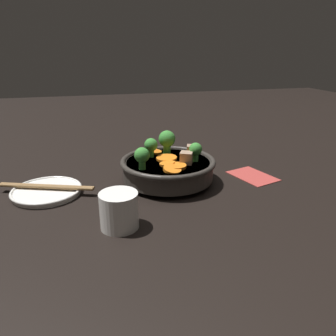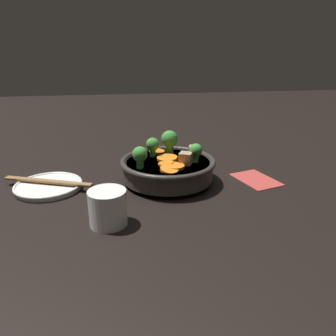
{
  "view_description": "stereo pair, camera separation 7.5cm",
  "coord_description": "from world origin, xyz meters",
  "px_view_note": "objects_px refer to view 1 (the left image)",
  "views": [
    {
      "loc": [
        -0.68,
        0.18,
        0.29
      ],
      "look_at": [
        0.0,
        0.0,
        0.03
      ],
      "focal_mm": 35.0,
      "sensor_mm": 36.0,
      "label": 1
    },
    {
      "loc": [
        -0.69,
        0.11,
        0.29
      ],
      "look_at": [
        0.0,
        0.0,
        0.03
      ],
      "focal_mm": 35.0,
      "sensor_mm": 36.0,
      "label": 2
    }
  ],
  "objects_px": {
    "stirfry_bowl": "(168,166)",
    "chopsticks_pair": "(46,187)",
    "tea_cup": "(119,210)",
    "side_saucer": "(47,191)"
  },
  "relations": [
    {
      "from": "stirfry_bowl",
      "to": "chopsticks_pair",
      "type": "distance_m",
      "value": 0.27
    },
    {
      "from": "tea_cup",
      "to": "stirfry_bowl",
      "type": "bearing_deg",
      "value": -37.12
    },
    {
      "from": "stirfry_bowl",
      "to": "chopsticks_pair",
      "type": "xyz_separation_m",
      "value": [
        0.0,
        0.27,
        -0.02
      ]
    },
    {
      "from": "stirfry_bowl",
      "to": "side_saucer",
      "type": "height_order",
      "value": "stirfry_bowl"
    },
    {
      "from": "chopsticks_pair",
      "to": "stirfry_bowl",
      "type": "bearing_deg",
      "value": -90.3
    },
    {
      "from": "side_saucer",
      "to": "tea_cup",
      "type": "relative_size",
      "value": 2.18
    },
    {
      "from": "side_saucer",
      "to": "chopsticks_pair",
      "type": "distance_m",
      "value": 0.01
    },
    {
      "from": "chopsticks_pair",
      "to": "side_saucer",
      "type": "bearing_deg",
      "value": 0.0
    },
    {
      "from": "tea_cup",
      "to": "chopsticks_pair",
      "type": "distance_m",
      "value": 0.22
    },
    {
      "from": "side_saucer",
      "to": "stirfry_bowl",
      "type": "bearing_deg",
      "value": -90.3
    }
  ]
}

